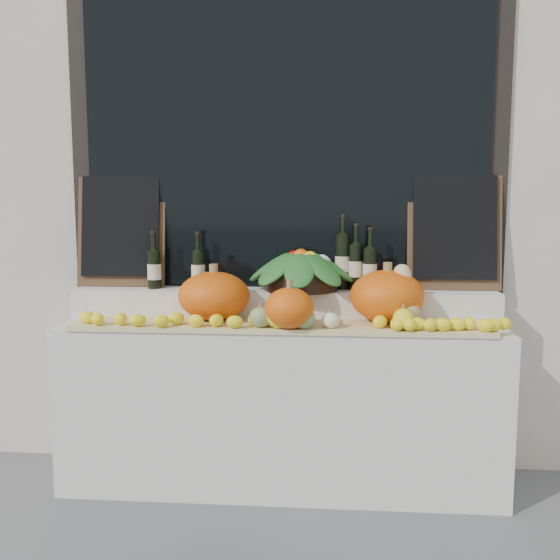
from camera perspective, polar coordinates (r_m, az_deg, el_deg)
The scene contains 18 objects.
storefront_facade at distance 4.00m, azimuth 0.96°, elevation 17.72°, with size 7.00×0.94×4.50m.
display_sill at distance 3.40m, azimuth 0.10°, elevation -11.28°, with size 2.30×0.55×0.88m, color silver.
rear_tier at distance 3.42m, azimuth 0.30°, elevation -2.18°, with size 2.30×0.25×0.16m, color silver.
straw_bedding at distance 3.16m, azimuth -0.07°, elevation -4.21°, with size 2.10×0.32×0.03m, color tan.
pumpkin_left at distance 3.26m, azimuth -6.06°, elevation -1.44°, with size 0.37×0.37×0.25m, color #E55A0C.
pumpkin_right at distance 3.22m, azimuth 9.76°, elevation -1.46°, with size 0.38×0.38×0.27m, color #E55A0C.
pumpkin_center at distance 3.02m, azimuth 0.87°, elevation -2.58°, with size 0.24×0.24×0.20m, color #E55A0C.
butternut_squash at distance 3.17m, azimuth 11.17°, elevation -1.90°, with size 0.16×0.22×0.30m.
decorative_gourds at distance 3.03m, azimuth 2.17°, elevation -3.44°, with size 0.79×0.14×0.16m.
lemon_heap at distance 3.04m, azimuth -0.24°, elevation -3.81°, with size 2.20×0.16×0.06m, color yellow, non-canonical shape.
produce_bowl at distance 3.37m, azimuth 1.93°, elevation 0.94°, with size 0.60×0.60×0.23m.
wine_bottle_far_left at distance 3.50m, azimuth -11.42°, elevation 1.00°, with size 0.08×0.08×0.32m.
wine_bottle_near_left at distance 3.47m, azimuth -7.49°, elevation 0.97°, with size 0.08×0.08×0.31m.
wine_bottle_tall at distance 3.43m, azimuth 5.75°, elevation 1.72°, with size 0.08×0.08×0.41m.
wine_bottle_near_right at distance 3.41m, azimuth 6.93°, elevation 1.28°, with size 0.08×0.08×0.36m.
wine_bottle_far_right at distance 3.37m, azimuth 8.22°, elevation 1.03°, with size 0.08×0.08×0.34m.
chalkboard_left at distance 3.62m, azimuth -14.34°, elevation 4.53°, with size 0.50×0.11×0.62m.
chalkboard_right at distance 3.49m, azimuth 15.67°, elevation 4.39°, with size 0.50×0.11×0.62m.
Camera 1 is at (0.25, -1.69, 1.52)m, focal length 40.00 mm.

